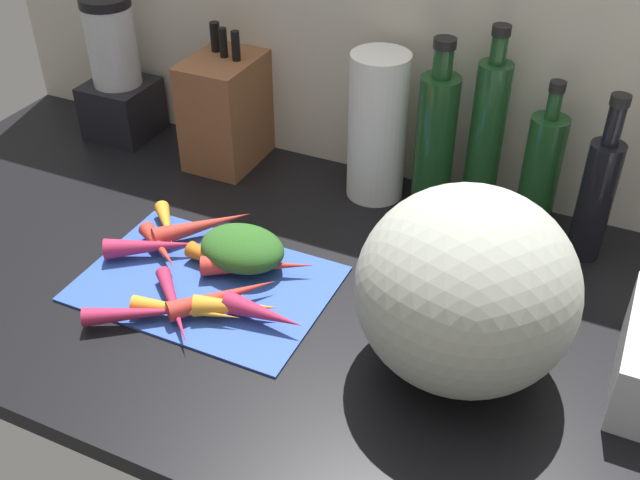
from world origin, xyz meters
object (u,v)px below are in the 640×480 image
carrot_11 (174,306)px  bottle_0 (435,141)px  knife_block (227,110)px  carrot_4 (258,266)px  blender_appliance (118,78)px  carrot_5 (167,224)px  winter_squash (466,289)px  bottle_1 (486,139)px  carrot_1 (203,225)px  carrot_8 (224,296)px  carrot_2 (219,262)px  cutting_board (206,283)px  carrot_9 (186,311)px  carrot_0 (153,246)px  carrot_3 (141,313)px  carrot_6 (264,314)px  bottle_3 (596,195)px  bottle_2 (540,173)px  carrot_7 (236,307)px  paper_towel_roll (375,127)px

carrot_11 → bottle_0: bottle_0 is taller
knife_block → carrot_11: bearing=-69.6°
carrot_4 → blender_appliance: blender_appliance is taller
carrot_5 → carrot_4: bearing=-10.8°
winter_squash → bottle_1: 38.99cm
carrot_1 → carrot_8: carrot_1 is taller
carrot_5 → carrot_1: bearing=17.2°
carrot_2 → blender_appliance: size_ratio=0.42×
cutting_board → carrot_9: carrot_9 is taller
carrot_9 → carrot_0: bearing=141.1°
carrot_3 → carrot_9: bearing=30.9°
blender_appliance → carrot_3: bearing=-51.2°
carrot_6 → knife_block: 51.50cm
carrot_3 → bottle_3: size_ratio=0.58×
bottle_2 → bottle_1: bearing=175.8°
carrot_4 → bottle_0: (18.20, 31.22, 11.16)cm
cutting_board → bottle_2: size_ratio=1.41×
carrot_2 → carrot_7: carrot_7 is taller
carrot_3 → carrot_5: 22.95cm
paper_towel_roll → bottle_3: size_ratio=0.95×
carrot_4 → bottle_1: 44.04cm
cutting_board → carrot_8: bearing=-33.5°
carrot_6 → paper_towel_roll: size_ratio=0.46×
carrot_5 → carrot_0: bearing=-74.2°
carrot_1 → bottle_0: bottle_0 is taller
carrot_3 → carrot_6: (16.64, 7.24, 0.33)cm
carrot_2 → bottle_2: bottle_2 is taller
carrot_4 → carrot_3: bearing=-121.2°
cutting_board → bottle_3: bottle_3 is taller
carrot_4 → paper_towel_roll: 34.13cm
carrot_4 → bottle_3: bearing=31.9°
winter_squash → paper_towel_roll: 45.74cm
carrot_1 → carrot_8: size_ratio=1.00×
carrot_6 → bottle_2: 52.33cm
cutting_board → carrot_5: size_ratio=3.37×
carrot_7 → knife_block: bearing=121.5°
carrot_4 → carrot_11: size_ratio=1.04×
paper_towel_roll → bottle_1: bearing=4.1°
cutting_board → carrot_6: bearing=-20.1°
carrot_5 → winter_squash: winter_squash is taller
carrot_1 → carrot_7: bearing=-45.4°
carrot_7 → bottle_3: bottle_3 is taller
carrot_5 → paper_towel_roll: paper_towel_roll is taller
carrot_2 → paper_towel_roll: bearing=68.1°
carrot_0 → carrot_1: bearing=63.4°
carrot_9 → bottle_0: (22.86, 44.85, 11.47)cm
carrot_2 → carrot_1: bearing=135.7°
bottle_3 → carrot_2: bearing=-150.0°
carrot_2 → blender_appliance: bearing=142.5°
carrot_1 → carrot_3: (3.48, -22.73, -0.30)cm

